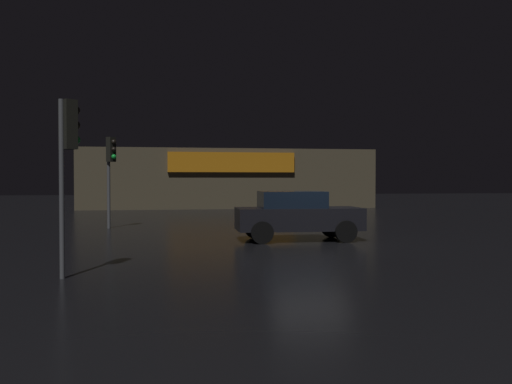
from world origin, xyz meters
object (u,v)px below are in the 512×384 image
(store_building, at_px, (225,179))
(traffic_signal_opposite, at_px, (68,141))
(car_near, at_px, (297,215))
(traffic_signal_main, at_px, (110,162))

(store_building, xyz_separation_m, traffic_signal_opposite, (-6.67, -30.44, 0.69))
(store_building, xyz_separation_m, car_near, (-0.33, -24.38, -1.26))
(traffic_signal_main, distance_m, traffic_signal_opposite, 11.82)
(traffic_signal_opposite, xyz_separation_m, car_near, (6.34, 6.06, -1.95))
(traffic_signal_opposite, bearing_deg, car_near, 43.69)
(traffic_signal_opposite, bearing_deg, traffic_signal_main, 90.98)
(store_building, height_order, traffic_signal_main, store_building)
(store_building, distance_m, car_near, 24.42)
(store_building, height_order, car_near, store_building)
(store_building, relative_size, car_near, 5.03)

